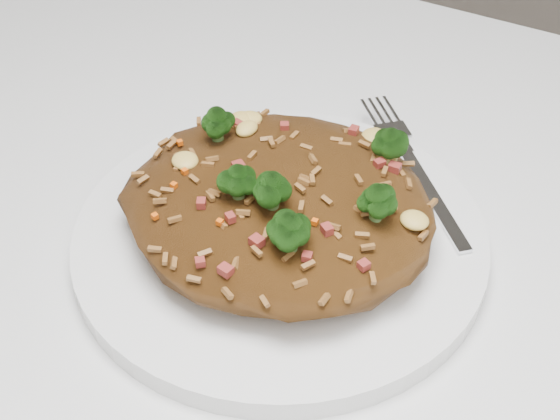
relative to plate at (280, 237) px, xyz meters
The scene contains 3 objects.
plate is the anchor object (origin of this frame).
fried_rice 0.03m from the plate, 29.93° to the right, with size 0.18×0.17×0.06m.
fork 0.10m from the plate, 59.10° to the left, with size 0.12×0.13×0.00m.
Camera 1 is at (0.12, -0.23, 1.08)m, focal length 50.00 mm.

